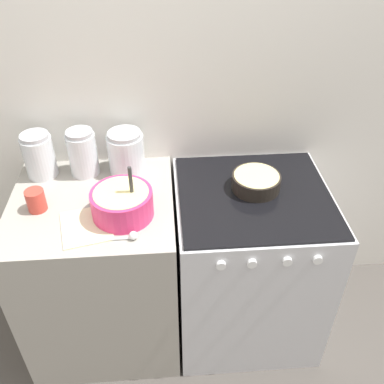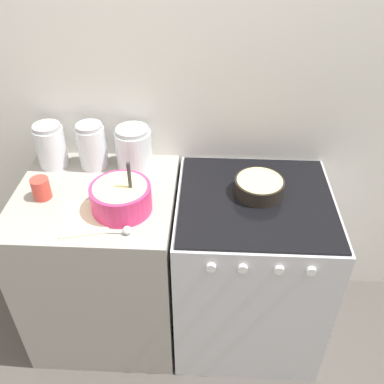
# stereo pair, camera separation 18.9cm
# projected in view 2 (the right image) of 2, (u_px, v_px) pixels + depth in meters

# --- Properties ---
(ground_plane) EXTENTS (12.00, 12.00, 0.00)m
(ground_plane) POSITION_uv_depth(u_px,v_px,m) (173.00, 375.00, 2.23)
(ground_plane) COLOR #4C4742
(wall_back) EXTENTS (4.48, 0.05, 2.40)m
(wall_back) POSITION_uv_depth(u_px,v_px,m) (178.00, 103.00, 2.07)
(wall_back) COLOR white
(wall_back) RESTS_ON ground_plane
(countertop_cabinet) EXTENTS (0.74, 0.69, 0.91)m
(countertop_cabinet) POSITION_uv_depth(u_px,v_px,m) (106.00, 263.00, 2.24)
(countertop_cabinet) COLOR #9E998E
(countertop_cabinet) RESTS_ON ground_plane
(stove) EXTENTS (0.72, 0.71, 0.91)m
(stove) POSITION_uv_depth(u_px,v_px,m) (248.00, 268.00, 2.21)
(stove) COLOR silver
(stove) RESTS_ON ground_plane
(mixing_bowl) EXTENTS (0.26, 0.26, 0.24)m
(mixing_bowl) POSITION_uv_depth(u_px,v_px,m) (121.00, 197.00, 1.83)
(mixing_bowl) COLOR #E0336B
(mixing_bowl) RESTS_ON countertop_cabinet
(baking_pan) EXTENTS (0.23, 0.23, 0.07)m
(baking_pan) POSITION_uv_depth(u_px,v_px,m) (259.00, 186.00, 1.94)
(baking_pan) COLOR black
(baking_pan) RESTS_ON stove
(storage_jar_left) EXTENTS (0.15, 0.15, 0.22)m
(storage_jar_left) POSITION_uv_depth(u_px,v_px,m) (51.00, 148.00, 2.10)
(storage_jar_left) COLOR silver
(storage_jar_left) RESTS_ON countertop_cabinet
(storage_jar_middle) EXTENTS (0.14, 0.14, 0.23)m
(storage_jar_middle) POSITION_uv_depth(u_px,v_px,m) (92.00, 148.00, 2.09)
(storage_jar_middle) COLOR silver
(storage_jar_middle) RESTS_ON countertop_cabinet
(storage_jar_right) EXTENTS (0.18, 0.18, 0.21)m
(storage_jar_right) POSITION_uv_depth(u_px,v_px,m) (134.00, 151.00, 2.09)
(storage_jar_right) COLOR silver
(storage_jar_right) RESTS_ON countertop_cabinet
(tin_can) EXTENTS (0.08, 0.08, 0.10)m
(tin_can) POSITION_uv_depth(u_px,v_px,m) (41.00, 188.00, 1.91)
(tin_can) COLOR #CC3F33
(tin_can) RESTS_ON countertop_cabinet
(recipe_page) EXTENTS (0.25, 0.27, 0.01)m
(recipe_page) POSITION_uv_depth(u_px,v_px,m) (85.00, 217.00, 1.83)
(recipe_page) COLOR beige
(recipe_page) RESTS_ON countertop_cabinet
(measuring_spoon) EXTENTS (0.12, 0.04, 0.04)m
(measuring_spoon) POSITION_uv_depth(u_px,v_px,m) (124.00, 231.00, 1.74)
(measuring_spoon) COLOR white
(measuring_spoon) RESTS_ON countertop_cabinet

